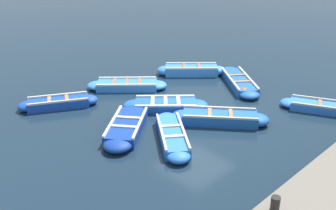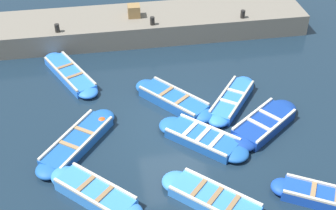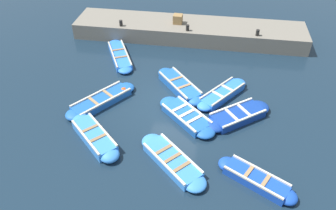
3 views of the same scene
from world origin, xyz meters
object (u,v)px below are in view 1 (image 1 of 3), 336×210
object	(u,v)px
boat_mid_row	(191,70)
bollard_north	(275,204)
boat_far_corner	(58,103)
buoy_orange_near	(244,92)
boat_stern_in	(127,127)
boat_inner_gap	(239,82)
boat_bow_out	(220,118)
boat_outer_left	(165,105)
boat_end_of_row	(172,135)
boat_drifting	(331,108)
boat_tucked	(127,85)

from	to	relation	value
boat_mid_row	bollard_north	world-z (taller)	bollard_north
boat_far_corner	buoy_orange_near	distance (m)	7.52
boat_stern_in	boat_inner_gap	bearing A→B (deg)	88.67
bollard_north	buoy_orange_near	bearing A→B (deg)	129.45
boat_bow_out	boat_stern_in	world-z (taller)	boat_bow_out
boat_mid_row	boat_outer_left	distance (m)	4.04
boat_mid_row	boat_bow_out	bearing A→B (deg)	-36.02
boat_end_of_row	buoy_orange_near	world-z (taller)	boat_end_of_row
boat_mid_row	boat_far_corner	size ratio (longest dim) A/B	0.97
boat_outer_left	boat_drifting	world-z (taller)	boat_outer_left
boat_far_corner	bollard_north	xyz separation A→B (m)	(9.78, -0.42, 0.95)
boat_drifting	boat_stern_in	bearing A→B (deg)	-123.04
boat_tucked	boat_stern_in	bearing A→B (deg)	-39.27
boat_stern_in	bollard_north	size ratio (longest dim) A/B	9.28
boat_tucked	boat_outer_left	world-z (taller)	boat_tucked
boat_outer_left	buoy_orange_near	size ratio (longest dim) A/B	8.52
boat_drifting	buoy_orange_near	world-z (taller)	boat_drifting
boat_stern_in	buoy_orange_near	distance (m)	5.53
boat_mid_row	buoy_orange_near	distance (m)	3.30
boat_mid_row	buoy_orange_near	world-z (taller)	boat_mid_row
boat_inner_gap	boat_mid_row	distance (m)	2.46
boat_bow_out	boat_stern_in	xyz separation A→B (m)	(-1.84, -2.80, -0.01)
boat_outer_left	boat_drifting	distance (m)	6.32
boat_inner_gap	boat_far_corner	size ratio (longest dim) A/B	1.16
boat_inner_gap	boat_tucked	world-z (taller)	boat_tucked
boat_drifting	bollard_north	xyz separation A→B (m)	(2.10, -7.59, 0.97)
boat_stern_in	buoy_orange_near	size ratio (longest dim) A/B	9.16
buoy_orange_near	boat_mid_row	bearing A→B (deg)	173.81
boat_inner_gap	bollard_north	bearing A→B (deg)	-49.77
boat_bow_out	boat_tucked	world-z (taller)	boat_bow_out
boat_drifting	boat_stern_in	xyz separation A→B (m)	(-4.25, -6.53, 0.03)
boat_stern_in	buoy_orange_near	bearing A→B (deg)	79.47
boat_bow_out	bollard_north	distance (m)	6.01
bollard_north	boat_end_of_row	bearing A→B (deg)	159.98
boat_outer_left	boat_bow_out	bearing A→B (deg)	14.81
boat_inner_gap	boat_far_corner	world-z (taller)	boat_far_corner
boat_outer_left	boat_drifting	bearing A→B (deg)	43.05
boat_end_of_row	boat_far_corner	world-z (taller)	boat_far_corner
boat_tucked	bollard_north	bearing A→B (deg)	-20.62
boat_tucked	buoy_orange_near	xyz separation A→B (m)	(4.02, 2.97, 0.01)
boat_inner_gap	bollard_north	xyz separation A→B (m)	(6.21, -7.33, 0.96)
boat_end_of_row	bollard_north	xyz separation A→B (m)	(4.83, -1.76, 0.96)
boat_tucked	boat_drifting	bearing A→B (deg)	29.24
boat_stern_in	bollard_north	distance (m)	6.51
boat_tucked	boat_far_corner	xyz separation A→B (m)	(-0.41, -3.10, 0.01)
boat_bow_out	boat_drifting	size ratio (longest dim) A/B	0.86
boat_bow_out	boat_end_of_row	world-z (taller)	boat_bow_out
boat_bow_out	boat_outer_left	bearing A→B (deg)	-165.19
boat_far_corner	bollard_north	size ratio (longest dim) A/B	8.57
boat_far_corner	bollard_north	world-z (taller)	bollard_north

